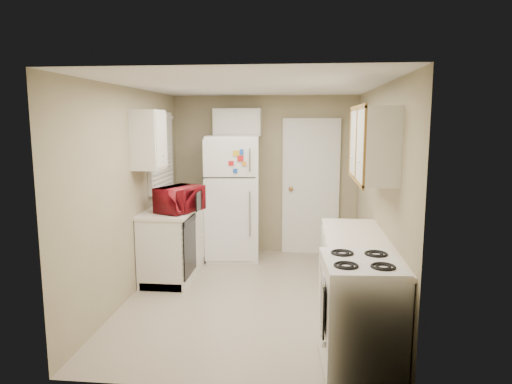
# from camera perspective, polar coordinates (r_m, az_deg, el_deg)

# --- Properties ---
(floor) EXTENTS (3.80, 3.80, 0.00)m
(floor) POSITION_cam_1_polar(r_m,az_deg,el_deg) (5.47, -0.54, -12.82)
(floor) COLOR #BEB09B
(floor) RESTS_ON ground
(ceiling) EXTENTS (3.80, 3.80, 0.00)m
(ceiling) POSITION_cam_1_polar(r_m,az_deg,el_deg) (5.09, -0.58, 13.15)
(ceiling) COLOR white
(ceiling) RESTS_ON floor
(wall_left) EXTENTS (3.80, 3.80, 0.00)m
(wall_left) POSITION_cam_1_polar(r_m,az_deg,el_deg) (5.48, -15.28, -0.06)
(wall_left) COLOR tan
(wall_left) RESTS_ON floor
(wall_right) EXTENTS (3.80, 3.80, 0.00)m
(wall_right) POSITION_cam_1_polar(r_m,az_deg,el_deg) (5.18, 15.02, -0.55)
(wall_right) COLOR tan
(wall_right) RESTS_ON floor
(wall_back) EXTENTS (2.80, 2.80, 0.00)m
(wall_back) POSITION_cam_1_polar(r_m,az_deg,el_deg) (7.02, 1.15, 2.17)
(wall_back) COLOR tan
(wall_back) RESTS_ON floor
(wall_front) EXTENTS (2.80, 2.80, 0.00)m
(wall_front) POSITION_cam_1_polar(r_m,az_deg,el_deg) (3.30, -4.20, -5.57)
(wall_front) COLOR tan
(wall_front) RESTS_ON floor
(left_counter) EXTENTS (0.60, 1.80, 0.90)m
(left_counter) POSITION_cam_1_polar(r_m,az_deg,el_deg) (6.37, -9.57, -5.52)
(left_counter) COLOR silver
(left_counter) RESTS_ON floor
(dishwasher) EXTENTS (0.03, 0.58, 0.72)m
(dishwasher) POSITION_cam_1_polar(r_m,az_deg,el_deg) (5.73, -8.35, -6.72)
(dishwasher) COLOR black
(dishwasher) RESTS_ON floor
(sink) EXTENTS (0.54, 0.74, 0.16)m
(sink) POSITION_cam_1_polar(r_m,az_deg,el_deg) (6.42, -9.32, -1.65)
(sink) COLOR gray
(sink) RESTS_ON left_counter
(microwave) EXTENTS (0.65, 0.52, 0.38)m
(microwave) POSITION_cam_1_polar(r_m,az_deg,el_deg) (5.75, -9.51, -0.97)
(microwave) COLOR maroon
(microwave) RESTS_ON left_counter
(soap_bottle) EXTENTS (0.11, 0.11, 0.19)m
(soap_bottle) POSITION_cam_1_polar(r_m,az_deg,el_deg) (6.89, -8.68, 0.26)
(soap_bottle) COLOR silver
(soap_bottle) RESTS_ON left_counter
(window_blinds) EXTENTS (0.10, 0.98, 1.08)m
(window_blinds) POSITION_cam_1_polar(r_m,az_deg,el_deg) (6.40, -11.74, 4.93)
(window_blinds) COLOR silver
(window_blinds) RESTS_ON wall_left
(upper_cabinet_left) EXTENTS (0.30, 0.45, 0.70)m
(upper_cabinet_left) POSITION_cam_1_polar(r_m,az_deg,el_deg) (5.57, -13.28, 6.37)
(upper_cabinet_left) COLOR silver
(upper_cabinet_left) RESTS_ON wall_left
(refrigerator) EXTENTS (0.82, 0.80, 1.81)m
(refrigerator) POSITION_cam_1_polar(r_m,az_deg,el_deg) (6.73, -2.91, -0.67)
(refrigerator) COLOR white
(refrigerator) RESTS_ON floor
(cabinet_over_fridge) EXTENTS (0.70, 0.30, 0.40)m
(cabinet_over_fridge) POSITION_cam_1_polar(r_m,az_deg,el_deg) (6.86, -2.30, 8.70)
(cabinet_over_fridge) COLOR silver
(cabinet_over_fridge) RESTS_ON wall_back
(interior_door) EXTENTS (0.86, 0.06, 2.08)m
(interior_door) POSITION_cam_1_polar(r_m,az_deg,el_deg) (6.98, 6.85, 0.58)
(interior_door) COLOR white
(interior_door) RESTS_ON floor
(right_counter) EXTENTS (0.60, 2.00, 0.90)m
(right_counter) POSITION_cam_1_polar(r_m,az_deg,el_deg) (4.56, 12.46, -11.50)
(right_counter) COLOR silver
(right_counter) RESTS_ON floor
(stove) EXTENTS (0.65, 0.78, 0.90)m
(stove) POSITION_cam_1_polar(r_m,az_deg,el_deg) (3.96, 12.83, -14.71)
(stove) COLOR white
(stove) RESTS_ON floor
(upper_cabinet_right) EXTENTS (0.30, 1.20, 0.70)m
(upper_cabinet_right) POSITION_cam_1_polar(r_m,az_deg,el_deg) (4.60, 14.46, 5.84)
(upper_cabinet_right) COLOR silver
(upper_cabinet_right) RESTS_ON wall_right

